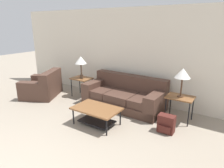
% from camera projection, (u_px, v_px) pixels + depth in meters
% --- Properties ---
extents(wall_back, '(9.16, 0.06, 2.60)m').
position_uv_depth(wall_back, '(140.00, 56.00, 5.52)').
color(wall_back, silver).
rests_on(wall_back, ground_plane).
extents(couch, '(2.20, 1.03, 0.82)m').
position_uv_depth(couch, '(124.00, 96.00, 5.40)').
color(couch, '#4C3328').
rests_on(couch, ground_plane).
extents(armchair, '(1.33, 1.39, 0.80)m').
position_uv_depth(armchair, '(43.00, 87.00, 6.18)').
color(armchair, '#4C3328').
rests_on(armchair, ground_plane).
extents(coffee_table, '(1.02, 0.65, 0.40)m').
position_uv_depth(coffee_table, '(97.00, 112.00, 4.40)').
color(coffee_table, brown).
rests_on(coffee_table, ground_plane).
extents(side_table_left, '(0.60, 0.46, 0.59)m').
position_uv_depth(side_table_left, '(82.00, 80.00, 6.08)').
color(side_table_left, brown).
rests_on(side_table_left, ground_plane).
extents(side_table_right, '(0.60, 0.46, 0.59)m').
position_uv_depth(side_table_right, '(180.00, 99.00, 4.53)').
color(side_table_right, brown).
rests_on(side_table_right, ground_plane).
extents(table_lamp_left, '(0.34, 0.34, 0.66)m').
position_uv_depth(table_lamp_left, '(81.00, 60.00, 5.91)').
color(table_lamp_left, '#472D1E').
rests_on(table_lamp_left, side_table_left).
extents(table_lamp_right, '(0.34, 0.34, 0.66)m').
position_uv_depth(table_lamp_right, '(183.00, 74.00, 4.36)').
color(table_lamp_right, '#472D1E').
rests_on(table_lamp_right, side_table_right).
extents(backpack, '(0.33, 0.28, 0.38)m').
position_uv_depth(backpack, '(166.00, 124.00, 4.12)').
color(backpack, '#4C1E19').
rests_on(backpack, ground_plane).
extents(picture_frame, '(0.10, 0.04, 0.13)m').
position_uv_depth(picture_frame, '(82.00, 77.00, 5.96)').
color(picture_frame, '#4C3828').
rests_on(picture_frame, side_table_left).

